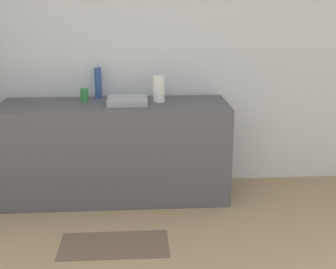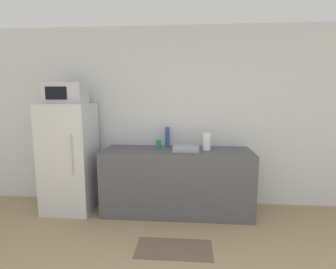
{
  "view_description": "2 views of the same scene",
  "coord_description": "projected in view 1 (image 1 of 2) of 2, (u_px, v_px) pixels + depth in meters",
  "views": [
    {
      "loc": [
        0.16,
        -1.43,
        1.77
      ],
      "look_at": [
        0.38,
        1.73,
        0.85
      ],
      "focal_mm": 50.0,
      "sensor_mm": 36.0,
      "label": 1
    },
    {
      "loc": [
        0.12,
        -0.86,
        1.62
      ],
      "look_at": [
        -0.11,
        1.98,
        1.2
      ],
      "focal_mm": 28.0,
      "sensor_mm": 36.0,
      "label": 2
    }
  ],
  "objects": [
    {
      "name": "counter",
      "position": [
        116.0,
        151.0,
        4.26
      ],
      "size": [
        2.02,
        0.65,
        0.88
      ],
      "primitive_type": "cube",
      "color": "#4C4C51",
      "rests_on": "ground_plane"
    },
    {
      "name": "kitchen_rug",
      "position": [
        114.0,
        245.0,
        3.5
      ],
      "size": [
        0.81,
        0.41,
        0.01
      ],
      "primitive_type": "cube",
      "color": "brown",
      "rests_on": "ground_plane"
    },
    {
      "name": "sink_basin",
      "position": [
        127.0,
        101.0,
        4.11
      ],
      "size": [
        0.35,
        0.28,
        0.06
      ],
      "primitive_type": "cube",
      "color": "#9EA3A8",
      "rests_on": "counter"
    },
    {
      "name": "paper_towel_roll",
      "position": [
        159.0,
        89.0,
        4.19
      ],
      "size": [
        0.11,
        0.11,
        0.23
      ],
      "primitive_type": "cylinder",
      "color": "white",
      "rests_on": "counter"
    },
    {
      "name": "wall_back",
      "position": [
        118.0,
        51.0,
        4.39
      ],
      "size": [
        8.0,
        0.06,
        2.6
      ],
      "primitive_type": "cube",
      "color": "silver",
      "rests_on": "ground_plane"
    },
    {
      "name": "bottle_tall",
      "position": [
        98.0,
        83.0,
        4.34
      ],
      "size": [
        0.06,
        0.06,
        0.28
      ],
      "primitive_type": "cylinder",
      "color": "#2D4C8C",
      "rests_on": "counter"
    },
    {
      "name": "bottle_short",
      "position": [
        84.0,
        95.0,
        4.21
      ],
      "size": [
        0.07,
        0.07,
        0.12
      ],
      "primitive_type": "cylinder",
      "color": "#2D7F42",
      "rests_on": "counter"
    }
  ]
}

